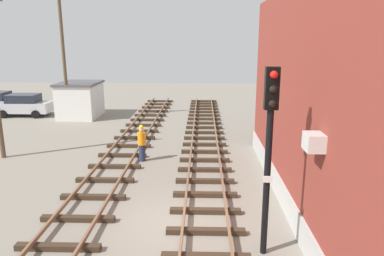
% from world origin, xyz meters
% --- Properties ---
extents(ground_plane, '(80.00, 80.00, 0.00)m').
position_xyz_m(ground_plane, '(0.00, 0.00, 0.00)').
color(ground_plane, gray).
extents(track_near_building, '(2.50, 49.50, 0.32)m').
position_xyz_m(track_near_building, '(0.79, 0.00, 0.13)').
color(track_near_building, '#38281C').
rests_on(track_near_building, ground).
extents(track_centre, '(2.50, 49.50, 0.32)m').
position_xyz_m(track_centre, '(-3.51, -0.00, 0.13)').
color(track_centre, '#38281C').
rests_on(track_centre, ground).
extents(signal_mast, '(0.36, 0.40, 5.29)m').
position_xyz_m(signal_mast, '(2.44, -1.66, 3.33)').
color(signal_mast, black).
rests_on(signal_mast, ground).
extents(control_hut, '(3.00, 3.80, 2.76)m').
position_xyz_m(control_hut, '(-8.99, 16.72, 1.39)').
color(control_hut, silver).
rests_on(control_hut, ground).
extents(parked_car_silver, '(4.20, 2.04, 1.76)m').
position_xyz_m(parked_car_silver, '(-13.65, 16.97, 0.90)').
color(parked_car_silver, '#B7B7BC').
rests_on(parked_car_silver, ground).
extents(utility_pole_far, '(1.80, 0.24, 9.40)m').
position_xyz_m(utility_pole_far, '(-9.39, 15.12, 4.90)').
color(utility_pole_far, brown).
rests_on(utility_pole_far, ground).
extents(track_worker_foreground, '(0.40, 0.40, 1.87)m').
position_xyz_m(track_worker_foreground, '(-2.36, 6.25, 0.93)').
color(track_worker_foreground, '#262D4C').
rests_on(track_worker_foreground, ground).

